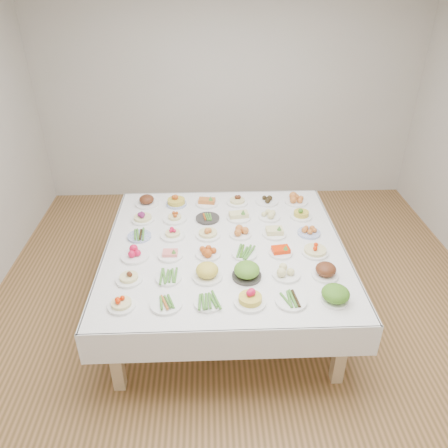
{
  "coord_description": "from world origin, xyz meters",
  "views": [
    {
      "loc": [
        -0.29,
        -3.23,
        2.89
      ],
      "look_at": [
        -0.16,
        0.13,
        0.88
      ],
      "focal_mm": 35.0,
      "sensor_mm": 36.0,
      "label": 1
    }
  ],
  "objects_px": {
    "dish_35": "(296,198)",
    "dish_0": "(121,302)",
    "dish_18": "(139,235)",
    "display_table": "(225,252)"
  },
  "relations": [
    {
      "from": "dish_35",
      "to": "dish_0",
      "type": "bearing_deg",
      "value": -135.16
    },
    {
      "from": "display_table",
      "to": "dish_35",
      "type": "xyz_separation_m",
      "value": [
        0.78,
        0.77,
        0.12
      ]
    },
    {
      "from": "display_table",
      "to": "dish_0",
      "type": "xyz_separation_m",
      "value": [
        -0.78,
        -0.78,
        0.12
      ]
    },
    {
      "from": "dish_18",
      "to": "dish_35",
      "type": "xyz_separation_m",
      "value": [
        1.55,
        0.61,
        0.03
      ]
    },
    {
      "from": "display_table",
      "to": "dish_0",
      "type": "bearing_deg",
      "value": -135.11
    },
    {
      "from": "display_table",
      "to": "dish_0",
      "type": "distance_m",
      "value": 1.11
    },
    {
      "from": "dish_0",
      "to": "dish_35",
      "type": "bearing_deg",
      "value": 44.84
    },
    {
      "from": "dish_18",
      "to": "dish_35",
      "type": "height_order",
      "value": "dish_35"
    },
    {
      "from": "dish_35",
      "to": "display_table",
      "type": "bearing_deg",
      "value": -135.2
    },
    {
      "from": "dish_0",
      "to": "dish_35",
      "type": "distance_m",
      "value": 2.19
    }
  ]
}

